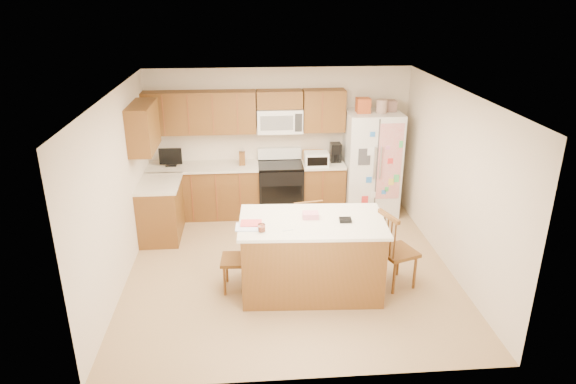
{
  "coord_description": "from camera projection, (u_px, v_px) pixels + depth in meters",
  "views": [
    {
      "loc": [
        -0.53,
        -6.39,
        3.71
      ],
      "look_at": [
        0.0,
        0.35,
        1.03
      ],
      "focal_mm": 32.0,
      "sensor_mm": 36.0,
      "label": 1
    }
  ],
  "objects": [
    {
      "name": "refrigerator",
      "position": [
        371.0,
        163.0,
        8.84
      ],
      "size": [
        0.9,
        0.79,
        2.04
      ],
      "color": "white",
      "rests_on": "ground"
    },
    {
      "name": "windsor_chair_left",
      "position": [
        238.0,
        259.0,
        6.66
      ],
      "size": [
        0.4,
        0.42,
        0.93
      ],
      "color": "brown",
      "rests_on": "ground"
    },
    {
      "name": "island",
      "position": [
        311.0,
        255.0,
        6.62
      ],
      "size": [
        1.9,
        1.16,
        1.09
      ],
      "color": "brown",
      "rests_on": "ground"
    },
    {
      "name": "cabinetry",
      "position": [
        222.0,
        168.0,
        8.58
      ],
      "size": [
        3.36,
        1.56,
        2.15
      ],
      "color": "brown",
      "rests_on": "ground"
    },
    {
      "name": "stove",
      "position": [
        281.0,
        188.0,
        8.95
      ],
      "size": [
        0.76,
        0.65,
        1.13
      ],
      "color": "black",
      "rests_on": "ground"
    },
    {
      "name": "windsor_chair_right",
      "position": [
        396.0,
        251.0,
        6.73
      ],
      "size": [
        0.56,
        0.58,
        1.06
      ],
      "color": "brown",
      "rests_on": "ground"
    },
    {
      "name": "ground",
      "position": [
        290.0,
        268.0,
        7.33
      ],
      "size": [
        4.5,
        4.5,
        0.0
      ],
      "primitive_type": "plane",
      "color": "tan",
      "rests_on": "ground"
    },
    {
      "name": "room_shell",
      "position": [
        290.0,
        173.0,
        6.79
      ],
      "size": [
        4.6,
        4.6,
        2.52
      ],
      "color": "beige",
      "rests_on": "ground"
    },
    {
      "name": "windsor_chair_back",
      "position": [
        305.0,
        232.0,
        7.34
      ],
      "size": [
        0.49,
        0.48,
        0.99
      ],
      "color": "brown",
      "rests_on": "ground"
    }
  ]
}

